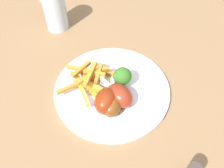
% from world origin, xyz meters
% --- Properties ---
extents(dining_table, '(1.25, 0.83, 0.70)m').
position_xyz_m(dining_table, '(0.00, 0.00, 0.61)').
color(dining_table, '#8E6B47').
rests_on(dining_table, ground_plane).
extents(dinner_plate, '(0.30, 0.30, 0.01)m').
position_xyz_m(dinner_plate, '(0.03, -0.02, 0.71)').
color(dinner_plate, white).
rests_on(dinner_plate, dining_table).
extents(broccoli_floret_front, '(0.05, 0.05, 0.06)m').
position_xyz_m(broccoli_floret_front, '(0.04, -0.04, 0.75)').
color(broccoli_floret_front, '#8BB359').
rests_on(broccoli_floret_front, dinner_plate).
extents(carrot_fries_pile, '(0.14, 0.15, 0.04)m').
position_xyz_m(carrot_fries_pile, '(0.04, 0.04, 0.73)').
color(carrot_fries_pile, orange).
rests_on(carrot_fries_pile, dinner_plate).
extents(chicken_drumstick_near, '(0.12, 0.07, 0.05)m').
position_xyz_m(chicken_drumstick_near, '(-0.02, -0.01, 0.74)').
color(chicken_drumstick_near, '#5E1909').
rests_on(chicken_drumstick_near, dinner_plate).
extents(chicken_drumstick_far, '(0.12, 0.05, 0.04)m').
position_xyz_m(chicken_drumstick_far, '(-0.03, -0.02, 0.73)').
color(chicken_drumstick_far, '#4E240C').
rests_on(chicken_drumstick_far, dinner_plate).
extents(chicken_drumstick_extra, '(0.12, 0.11, 0.05)m').
position_xyz_m(chicken_drumstick_extra, '(-0.01, -0.04, 0.74)').
color(chicken_drumstick_extra, maroon).
rests_on(chicken_drumstick_extra, dinner_plate).
extents(water_glass, '(0.07, 0.07, 0.12)m').
position_xyz_m(water_glass, '(0.28, 0.16, 0.76)').
color(water_glass, silver).
rests_on(water_glass, dining_table).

